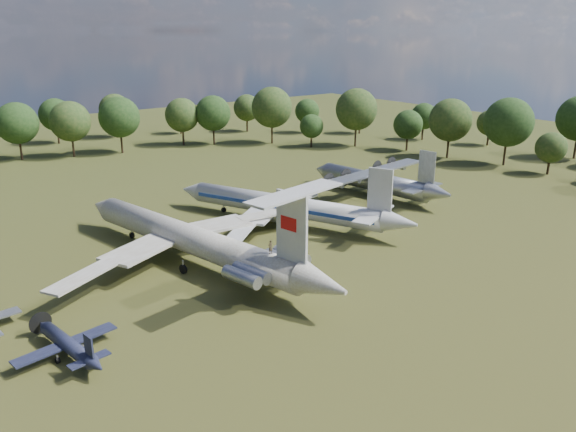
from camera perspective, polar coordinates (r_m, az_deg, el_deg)
ground at (r=73.58m, az=-5.96°, el=-4.85°), size 300.00×300.00×0.00m
il62_airliner at (r=73.76m, az=-9.82°, el=-2.85°), size 49.02×58.40×5.07m
tu104_jet at (r=87.77m, az=-0.37°, el=0.68°), size 48.94×54.63×4.48m
an12_transport at (r=104.17m, az=8.73°, el=3.25°), size 33.10×36.01×4.26m
small_prop_west at (r=57.00m, az=-21.41°, el=-12.32°), size 11.75×14.67×1.95m
person_on_il62 at (r=62.71m, az=-1.80°, el=-3.15°), size 0.65×0.48×1.63m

